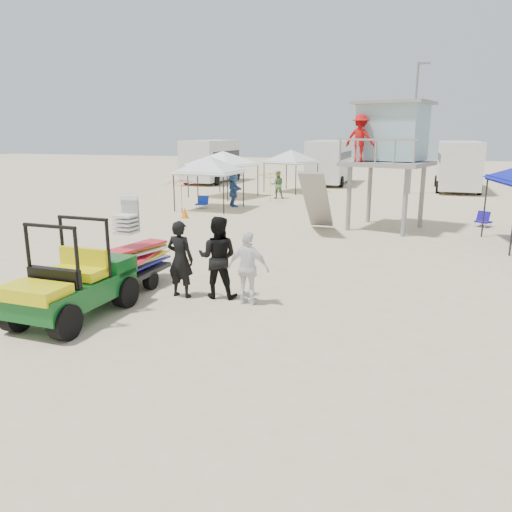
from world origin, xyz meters
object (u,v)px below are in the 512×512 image
(surf_trailer, at_px, (131,255))
(lifeguard_tower, at_px, (387,137))
(utility_cart, at_px, (69,275))
(man_left, at_px, (180,259))

(surf_trailer, height_order, lifeguard_tower, lifeguard_tower)
(surf_trailer, distance_m, lifeguard_tower, 11.94)
(utility_cart, distance_m, surf_trailer, 2.34)
(utility_cart, xyz_separation_m, surf_trailer, (0.01, 2.34, -0.13))
(man_left, bearing_deg, lifeguard_tower, -104.75)
(utility_cart, distance_m, lifeguard_tower, 13.99)
(utility_cart, height_order, lifeguard_tower, lifeguard_tower)
(utility_cart, relative_size, surf_trailer, 1.22)
(utility_cart, height_order, surf_trailer, utility_cart)
(surf_trailer, relative_size, man_left, 1.22)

